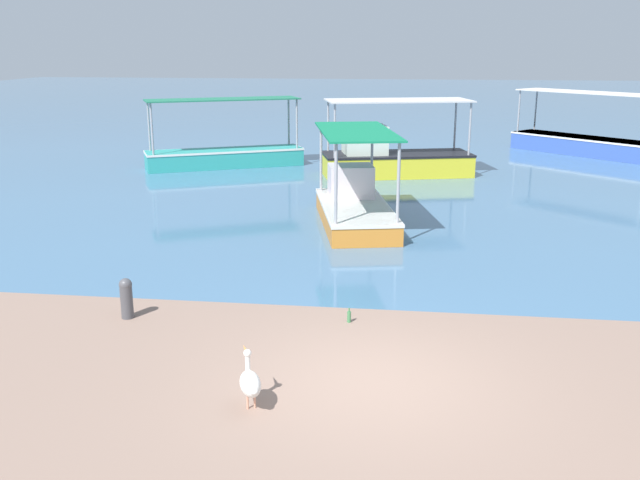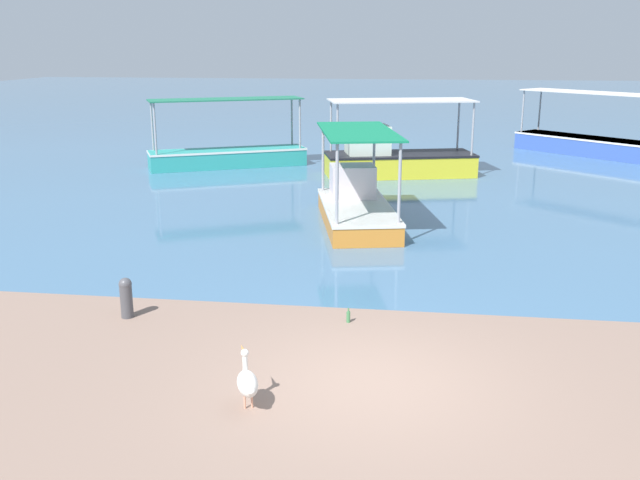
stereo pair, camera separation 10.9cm
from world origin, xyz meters
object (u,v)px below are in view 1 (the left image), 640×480
at_px(fishing_boat_outer, 225,154).
at_px(fishing_boat_far_right, 585,142).
at_px(fishing_boat_far_left, 354,203).
at_px(mooring_bollard, 126,297).
at_px(pelican, 250,382).
at_px(glass_bottle, 349,317).
at_px(fishing_boat_center, 391,156).

bearing_deg(fishing_boat_outer, fishing_boat_far_right, 19.36).
bearing_deg(fishing_boat_far_left, mooring_bollard, -114.87).
xyz_separation_m(pelican, glass_bottle, (1.07, 3.27, -0.27)).
bearing_deg(pelican, fishing_boat_outer, 105.69).
bearing_deg(fishing_boat_far_left, fishing_boat_center, 84.30).
bearing_deg(mooring_bollard, fishing_boat_far_right, 59.45).
bearing_deg(fishing_boat_far_right, pelican, -111.74).
distance_m(fishing_boat_far_right, pelican, 26.56).
relative_size(fishing_boat_far_right, fishing_boat_far_left, 1.23).
distance_m(fishing_boat_center, mooring_bollard, 15.86).
height_order(pelican, mooring_bollard, pelican).
height_order(fishing_boat_far_right, fishing_boat_far_left, fishing_boat_far_right).
distance_m(pelican, mooring_bollard, 4.20).
bearing_deg(fishing_boat_outer, mooring_bollard, -81.46).
bearing_deg(glass_bottle, fishing_boat_far_right, 67.72).
bearing_deg(fishing_boat_center, pelican, -94.15).
bearing_deg(fishing_boat_outer, glass_bottle, -67.96).
height_order(fishing_boat_far_left, fishing_boat_center, fishing_boat_center).
bearing_deg(fishing_boat_outer, fishing_boat_far_left, -55.54).
height_order(fishing_boat_far_right, fishing_boat_center, fishing_boat_center).
height_order(fishing_boat_outer, glass_bottle, fishing_boat_outer).
xyz_separation_m(fishing_boat_outer, mooring_bollard, (2.45, -16.34, -0.14)).
relative_size(fishing_boat_outer, glass_bottle, 23.37).
xyz_separation_m(mooring_bollard, glass_bottle, (4.04, 0.30, -0.30)).
bearing_deg(mooring_bollard, fishing_boat_outer, 98.54).
bearing_deg(glass_bottle, mooring_bollard, -175.70).
relative_size(fishing_boat_center, glass_bottle, 21.81).
relative_size(mooring_bollard, glass_bottle, 2.81).
bearing_deg(pelican, fishing_boat_far_right, 68.26).
relative_size(fishing_boat_outer, fishing_boat_far_left, 1.27).
bearing_deg(fishing_boat_far_left, pelican, -93.03).
distance_m(fishing_boat_far_right, mooring_bollard, 25.20).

